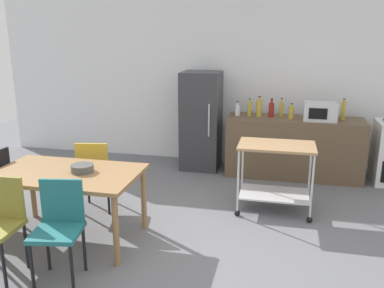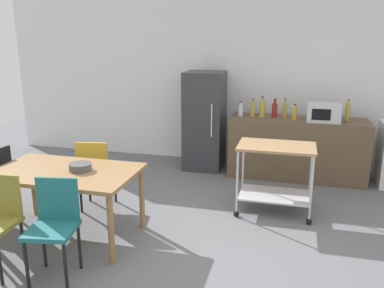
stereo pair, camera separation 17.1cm
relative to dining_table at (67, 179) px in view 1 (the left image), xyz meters
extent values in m
plane|color=slate|center=(1.43, -0.04, -0.67)|extent=(12.00, 12.00, 0.00)
cube|color=white|center=(1.43, 3.16, 0.78)|extent=(8.40, 0.12, 2.90)
cube|color=brown|center=(2.33, 2.56, -0.22)|extent=(2.00, 0.64, 0.90)
cube|color=olive|center=(0.00, 0.00, 0.06)|extent=(1.50, 0.90, 0.04)
cylinder|color=olive|center=(0.69, -0.39, -0.32)|extent=(0.06, 0.06, 0.71)
cylinder|color=olive|center=(-0.69, 0.39, -0.32)|extent=(0.06, 0.06, 0.71)
cylinder|color=olive|center=(0.69, 0.39, -0.32)|extent=(0.06, 0.06, 0.71)
cube|color=#1E666B|center=(0.30, -0.74, -0.20)|extent=(0.46, 0.46, 0.04)
cube|color=#1E666B|center=(0.27, -0.56, 0.02)|extent=(0.38, 0.09, 0.40)
cylinder|color=black|center=(0.16, -0.93, -0.45)|extent=(0.03, 0.03, 0.45)
cylinder|color=black|center=(0.50, -0.87, -0.45)|extent=(0.03, 0.03, 0.45)
cylinder|color=black|center=(0.10, -0.60, -0.45)|extent=(0.03, 0.03, 0.45)
cylinder|color=black|center=(0.44, -0.54, -0.45)|extent=(0.03, 0.03, 0.45)
cube|color=gold|center=(-0.05, 0.78, -0.20)|extent=(0.47, 0.47, 0.04)
cube|color=gold|center=(-0.01, 0.60, 0.02)|extent=(0.38, 0.10, 0.40)
cylinder|color=black|center=(0.09, 0.98, -0.45)|extent=(0.03, 0.03, 0.45)
cylinder|color=black|center=(-0.25, 0.91, -0.45)|extent=(0.03, 0.03, 0.45)
cylinder|color=black|center=(0.15, 0.65, -0.45)|extent=(0.03, 0.03, 0.45)
cylinder|color=black|center=(-0.18, 0.58, -0.45)|extent=(0.03, 0.03, 0.45)
cube|color=olive|center=(-0.28, -0.61, 0.02)|extent=(0.38, 0.05, 0.40)
cylinder|color=black|center=(-0.09, -0.95, -0.45)|extent=(0.03, 0.03, 0.45)
cylinder|color=black|center=(-0.11, -0.61, -0.45)|extent=(0.03, 0.03, 0.45)
cylinder|color=black|center=(-0.87, 0.25, -0.45)|extent=(0.03, 0.03, 0.45)
cube|color=#333338|center=(0.88, 2.66, 0.10)|extent=(0.60, 0.60, 1.55)
cylinder|color=silver|center=(1.06, 2.34, 0.18)|extent=(0.02, 0.02, 0.50)
cube|color=#A37A51|center=(2.09, 1.18, 0.16)|extent=(0.90, 0.56, 0.03)
cube|color=silver|center=(2.09, 1.18, -0.45)|extent=(0.83, 0.52, 0.02)
cylinder|color=silver|center=(1.67, 0.93, -0.22)|extent=(0.02, 0.02, 0.76)
sphere|color=black|center=(1.67, 0.93, -0.64)|extent=(0.07, 0.07, 0.07)
cylinder|color=silver|center=(2.51, 0.93, -0.22)|extent=(0.02, 0.02, 0.76)
sphere|color=black|center=(2.51, 0.93, -0.64)|extent=(0.07, 0.07, 0.07)
cylinder|color=silver|center=(1.67, 1.43, -0.22)|extent=(0.02, 0.02, 0.76)
sphere|color=black|center=(1.67, 1.43, -0.64)|extent=(0.07, 0.07, 0.07)
cylinder|color=silver|center=(2.51, 1.43, -0.22)|extent=(0.02, 0.02, 0.76)
sphere|color=black|center=(2.51, 1.43, -0.64)|extent=(0.07, 0.07, 0.07)
cylinder|color=silver|center=(1.46, 2.58, 0.31)|extent=(0.08, 0.08, 0.16)
cylinder|color=silver|center=(1.46, 2.58, 0.41)|extent=(0.04, 0.04, 0.05)
cylinder|color=black|center=(1.46, 2.58, 0.44)|extent=(0.04, 0.04, 0.01)
cylinder|color=gold|center=(1.64, 2.59, 0.34)|extent=(0.06, 0.06, 0.21)
cylinder|color=gold|center=(1.64, 2.59, 0.46)|extent=(0.03, 0.03, 0.04)
cylinder|color=black|center=(1.64, 2.59, 0.49)|extent=(0.03, 0.03, 0.01)
cylinder|color=gold|center=(1.79, 2.57, 0.35)|extent=(0.08, 0.08, 0.24)
cylinder|color=gold|center=(1.79, 2.57, 0.50)|extent=(0.04, 0.04, 0.06)
cylinder|color=black|center=(1.79, 2.57, 0.54)|extent=(0.04, 0.04, 0.01)
cylinder|color=maroon|center=(1.97, 2.60, 0.33)|extent=(0.08, 0.08, 0.21)
cylinder|color=maroon|center=(1.97, 2.60, 0.47)|extent=(0.04, 0.04, 0.06)
cylinder|color=black|center=(1.97, 2.60, 0.50)|extent=(0.04, 0.04, 0.01)
cylinder|color=gold|center=(2.12, 2.66, 0.34)|extent=(0.06, 0.06, 0.21)
cylinder|color=gold|center=(2.12, 2.66, 0.47)|extent=(0.03, 0.03, 0.06)
cylinder|color=black|center=(2.12, 2.66, 0.50)|extent=(0.03, 0.03, 0.01)
cylinder|color=gold|center=(2.26, 2.49, 0.32)|extent=(0.07, 0.07, 0.18)
cylinder|color=gold|center=(2.26, 2.49, 0.43)|extent=(0.03, 0.03, 0.04)
cylinder|color=black|center=(2.26, 2.49, 0.46)|extent=(0.04, 0.04, 0.01)
cube|color=silver|center=(2.67, 2.48, 0.36)|extent=(0.46, 0.34, 0.26)
cube|color=black|center=(2.63, 2.30, 0.36)|extent=(0.25, 0.01, 0.16)
cylinder|color=gold|center=(3.00, 2.58, 0.36)|extent=(0.06, 0.06, 0.26)
cylinder|color=gold|center=(3.00, 2.58, 0.51)|extent=(0.03, 0.03, 0.04)
cylinder|color=black|center=(3.00, 2.58, 0.54)|extent=(0.03, 0.03, 0.01)
cylinder|color=#4C4C4C|center=(0.17, 0.03, 0.12)|extent=(0.23, 0.23, 0.08)
camera|label=1|loc=(2.13, -3.58, 1.46)|focal=38.09mm
camera|label=2|loc=(2.30, -3.53, 1.46)|focal=38.09mm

